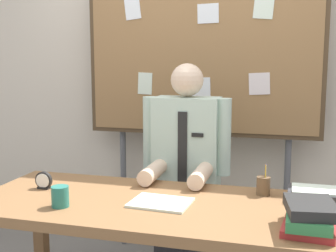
{
  "coord_description": "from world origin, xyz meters",
  "views": [
    {
      "loc": [
        0.6,
        -1.97,
        1.44
      ],
      "look_at": [
        0.0,
        0.19,
        1.09
      ],
      "focal_mm": 46.88,
      "sensor_mm": 36.0,
      "label": 1
    }
  ],
  "objects_px": {
    "book_stack": "(309,216)",
    "paper_tray": "(315,194)",
    "desk_clock": "(44,181)",
    "pen_holder": "(263,186)",
    "desk": "(158,219)",
    "bulletin_board": "(202,50)",
    "person": "(186,185)",
    "open_notebook": "(161,203)",
    "coffee_mug": "(60,197)"
  },
  "relations": [
    {
      "from": "desk",
      "to": "book_stack",
      "type": "distance_m",
      "value": 0.73
    },
    {
      "from": "desk",
      "to": "bulletin_board",
      "type": "bearing_deg",
      "value": 90.0
    },
    {
      "from": "person",
      "to": "open_notebook",
      "type": "bearing_deg",
      "value": -88.21
    },
    {
      "from": "coffee_mug",
      "to": "open_notebook",
      "type": "bearing_deg",
      "value": 20.27
    },
    {
      "from": "desk",
      "to": "person",
      "type": "height_order",
      "value": "person"
    },
    {
      "from": "person",
      "to": "open_notebook",
      "type": "distance_m",
      "value": 0.64
    },
    {
      "from": "person",
      "to": "paper_tray",
      "type": "distance_m",
      "value": 0.84
    },
    {
      "from": "book_stack",
      "to": "pen_holder",
      "type": "distance_m",
      "value": 0.48
    },
    {
      "from": "desk",
      "to": "pen_holder",
      "type": "bearing_deg",
      "value": 27.88
    },
    {
      "from": "book_stack",
      "to": "paper_tray",
      "type": "distance_m",
      "value": 0.42
    },
    {
      "from": "desk",
      "to": "open_notebook",
      "type": "distance_m",
      "value": 0.1
    },
    {
      "from": "pen_holder",
      "to": "paper_tray",
      "type": "distance_m",
      "value": 0.25
    },
    {
      "from": "coffee_mug",
      "to": "paper_tray",
      "type": "distance_m",
      "value": 1.24
    },
    {
      "from": "pen_holder",
      "to": "paper_tray",
      "type": "bearing_deg",
      "value": -3.51
    },
    {
      "from": "pen_holder",
      "to": "desk_clock",
      "type": "bearing_deg",
      "value": -169.91
    },
    {
      "from": "bulletin_board",
      "to": "desk",
      "type": "bearing_deg",
      "value": -90.0
    },
    {
      "from": "desk",
      "to": "desk_clock",
      "type": "height_order",
      "value": "desk_clock"
    },
    {
      "from": "book_stack",
      "to": "desk_clock",
      "type": "height_order",
      "value": "book_stack"
    },
    {
      "from": "desk_clock",
      "to": "paper_tray",
      "type": "height_order",
      "value": "desk_clock"
    },
    {
      "from": "person",
      "to": "desk_clock",
      "type": "xyz_separation_m",
      "value": [
        -0.66,
        -0.56,
        0.13
      ]
    },
    {
      "from": "pen_holder",
      "to": "person",
      "type": "bearing_deg",
      "value": 144.2
    },
    {
      "from": "person",
      "to": "open_notebook",
      "type": "height_order",
      "value": "person"
    },
    {
      "from": "desk",
      "to": "pen_holder",
      "type": "xyz_separation_m",
      "value": [
        0.49,
        0.26,
        0.13
      ]
    },
    {
      "from": "bulletin_board",
      "to": "book_stack",
      "type": "relative_size",
      "value": 7.26
    },
    {
      "from": "person",
      "to": "paper_tray",
      "type": "height_order",
      "value": "person"
    },
    {
      "from": "bulletin_board",
      "to": "desk_clock",
      "type": "xyz_separation_m",
      "value": [
        -0.66,
        -1.01,
        -0.71
      ]
    },
    {
      "from": "book_stack",
      "to": "pen_holder",
      "type": "height_order",
      "value": "pen_holder"
    },
    {
      "from": "desk",
      "to": "pen_holder",
      "type": "relative_size",
      "value": 11.51
    },
    {
      "from": "open_notebook",
      "to": "desk",
      "type": "bearing_deg",
      "value": 134.7
    },
    {
      "from": "bulletin_board",
      "to": "pen_holder",
      "type": "xyz_separation_m",
      "value": [
        0.49,
        -0.81,
        -0.71
      ]
    },
    {
      "from": "bulletin_board",
      "to": "desk_clock",
      "type": "distance_m",
      "value": 1.4
    },
    {
      "from": "person",
      "to": "paper_tray",
      "type": "bearing_deg",
      "value": -26.43
    },
    {
      "from": "person",
      "to": "book_stack",
      "type": "bearing_deg",
      "value": -48.56
    },
    {
      "from": "desk_clock",
      "to": "coffee_mug",
      "type": "distance_m",
      "value": 0.33
    },
    {
      "from": "coffee_mug",
      "to": "pen_holder",
      "type": "height_order",
      "value": "pen_holder"
    },
    {
      "from": "desk",
      "to": "open_notebook",
      "type": "height_order",
      "value": "open_notebook"
    },
    {
      "from": "desk",
      "to": "paper_tray",
      "type": "xyz_separation_m",
      "value": [
        0.74,
        0.24,
        0.11
      ]
    },
    {
      "from": "desk_clock",
      "to": "book_stack",
      "type": "bearing_deg",
      "value": -9.73
    },
    {
      "from": "desk",
      "to": "open_notebook",
      "type": "bearing_deg",
      "value": -45.3
    },
    {
      "from": "book_stack",
      "to": "open_notebook",
      "type": "height_order",
      "value": "book_stack"
    },
    {
      "from": "desk_clock",
      "to": "pen_holder",
      "type": "bearing_deg",
      "value": 10.09
    },
    {
      "from": "bulletin_board",
      "to": "coffee_mug",
      "type": "distance_m",
      "value": 1.5
    },
    {
      "from": "open_notebook",
      "to": "coffee_mug",
      "type": "height_order",
      "value": "coffee_mug"
    },
    {
      "from": "desk",
      "to": "coffee_mug",
      "type": "bearing_deg",
      "value": -156.57
    },
    {
      "from": "bulletin_board",
      "to": "open_notebook",
      "type": "height_order",
      "value": "bulletin_board"
    },
    {
      "from": "book_stack",
      "to": "paper_tray",
      "type": "xyz_separation_m",
      "value": [
        0.04,
        0.42,
        -0.03
      ]
    },
    {
      "from": "open_notebook",
      "to": "paper_tray",
      "type": "distance_m",
      "value": 0.77
    },
    {
      "from": "desk",
      "to": "desk_clock",
      "type": "xyz_separation_m",
      "value": [
        -0.66,
        0.05,
        0.13
      ]
    },
    {
      "from": "bulletin_board",
      "to": "paper_tray",
      "type": "distance_m",
      "value": 1.32
    },
    {
      "from": "book_stack",
      "to": "coffee_mug",
      "type": "bearing_deg",
      "value": -179.66
    }
  ]
}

